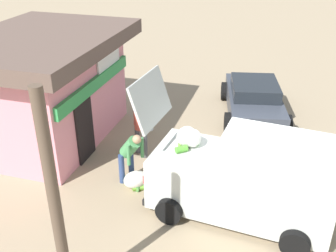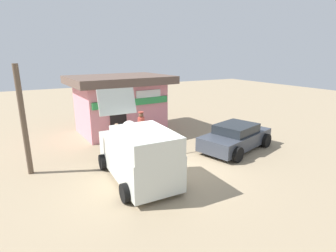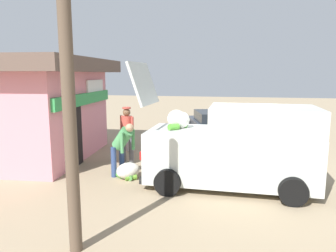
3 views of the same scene
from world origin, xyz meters
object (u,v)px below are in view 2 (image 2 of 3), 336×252
object	(u,v)px
paint_bucket	(165,136)
vendor_standing	(141,126)
delivery_van	(139,154)
customer_bending	(117,134)
storefront_bar	(120,103)
parked_sedan	(236,137)
unloaded_banana_pile	(116,151)

from	to	relation	value
paint_bucket	vendor_standing	bearing A→B (deg)	-164.85
delivery_van	paint_bucket	size ratio (longest dim) A/B	11.54
delivery_van	customer_bending	size ratio (longest dim) A/B	2.98
storefront_bar	vendor_standing	size ratio (longest dim) A/B	3.30
parked_sedan	paint_bucket	xyz separation A→B (m)	(-2.29, 2.98, -0.41)
delivery_van	unloaded_banana_pile	distance (m)	2.92
delivery_van	unloaded_banana_pile	world-z (taller)	delivery_van
storefront_bar	parked_sedan	bearing A→B (deg)	-55.74
unloaded_banana_pile	paint_bucket	bearing A→B (deg)	16.97
parked_sedan	vendor_standing	size ratio (longest dim) A/B	2.41
customer_bending	paint_bucket	world-z (taller)	customer_bending
vendor_standing	paint_bucket	xyz separation A→B (m)	(1.53, 0.41, -0.83)
customer_bending	parked_sedan	bearing A→B (deg)	-23.67
parked_sedan	unloaded_banana_pile	size ratio (longest dim) A/B	5.21
storefront_bar	customer_bending	size ratio (longest dim) A/B	3.91
customer_bending	delivery_van	bearing A→B (deg)	-93.60
delivery_van	vendor_standing	bearing A→B (deg)	65.32
storefront_bar	parked_sedan	size ratio (longest dim) A/B	1.37
storefront_bar	paint_bucket	xyz separation A→B (m)	(1.53, -2.64, -1.55)
vendor_standing	customer_bending	bearing A→B (deg)	-167.05
delivery_van	unloaded_banana_pile	bearing A→B (deg)	89.15
parked_sedan	paint_bucket	distance (m)	3.78
unloaded_banana_pile	paint_bucket	size ratio (longest dim) A/B	2.13
vendor_standing	unloaded_banana_pile	world-z (taller)	vendor_standing
parked_sedan	paint_bucket	world-z (taller)	parked_sedan
parked_sedan	storefront_bar	bearing A→B (deg)	124.26
storefront_bar	paint_bucket	world-z (taller)	storefront_bar
storefront_bar	delivery_van	bearing A→B (deg)	-103.41
delivery_van	vendor_standing	distance (m)	3.64
parked_sedan	unloaded_banana_pile	xyz separation A→B (m)	(-5.30, 2.06, -0.41)
storefront_bar	parked_sedan	distance (m)	6.89
unloaded_banana_pile	vendor_standing	bearing A→B (deg)	18.83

